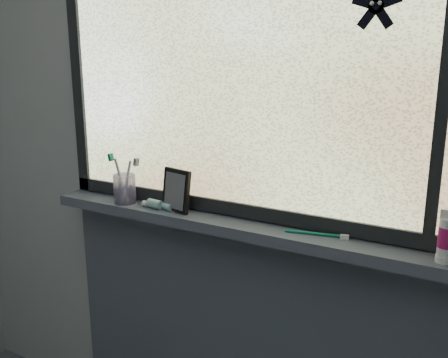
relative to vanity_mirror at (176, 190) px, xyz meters
name	(u,v)px	position (x,y,z in m)	size (l,w,h in m)	color
wall_back	(252,154)	(0.27, 0.08, 0.15)	(3.00, 0.01, 2.50)	#9EA3A8
windowsill	(241,228)	(0.27, 0.00, -0.10)	(1.62, 0.14, 0.04)	#444B5A
sill_apron	(247,349)	(0.27, 0.06, -0.61)	(1.62, 0.02, 0.98)	#444B5A
window_pane	(250,72)	(0.27, 0.05, 0.43)	(1.50, 0.01, 1.00)	silver
frame_bottom	(248,211)	(0.27, 0.05, -0.05)	(1.60, 0.03, 0.05)	black
frame_left	(78,68)	(-0.50, 0.05, 0.43)	(0.05, 0.03, 1.10)	black
frame_mullion	(446,76)	(0.87, 0.05, 0.43)	(0.04, 0.03, 1.00)	black
starfish_sticker	(376,6)	(0.67, 0.04, 0.62)	(0.15, 0.02, 0.15)	black
vanity_mirror	(176,190)	(0.00, 0.00, 0.00)	(0.13, 0.06, 0.16)	black
toothpaste_tube	(159,205)	(-0.07, -0.01, -0.06)	(0.19, 0.04, 0.03)	silver
toothbrush_cup	(125,189)	(-0.24, -0.01, -0.02)	(0.09, 0.09, 0.11)	#B1A6DC
toothbrush_lying	(313,233)	(0.53, 0.01, -0.07)	(0.22, 0.02, 0.01)	#0D7657
cream_tube	(447,235)	(0.92, -0.01, 0.00)	(0.04, 0.04, 0.11)	silver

